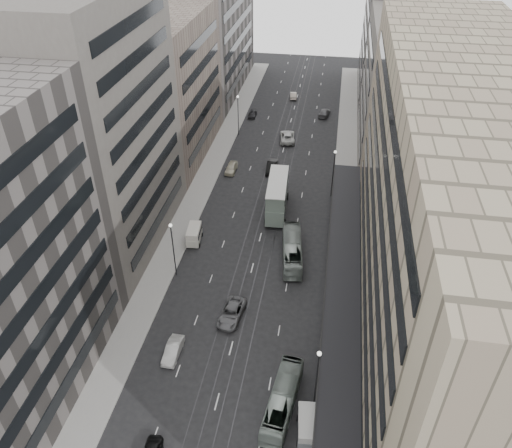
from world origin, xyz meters
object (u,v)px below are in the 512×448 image
Objects in this scene: bus_near at (283,400)px; panel_van at (194,234)px; bus_far at (292,250)px; sedan_2 at (231,313)px; sedan_1 at (173,350)px; double_decker at (277,195)px; vw_microbus at (307,426)px.

panel_van is (-15.81, 25.02, -0.01)m from bus_near.
bus_near is 23.64m from bus_far.
sedan_2 is (8.30, -13.75, -0.58)m from panel_van.
bus_far is at bearing 60.26° from sedan_1.
panel_van is 0.94× the size of sedan_1.
panel_van is at bearing 99.50° from sedan_1.
bus_near is 0.92× the size of bus_far.
panel_van is at bearing -141.04° from double_decker.
vw_microbus is 1.03× the size of panel_van.
sedan_1 is at bearing 52.14° from bus_far.
bus_far reaches higher than sedan_1.
double_decker reaches higher than bus_far.
panel_van reaches higher than vw_microbus.
bus_near is 2.34× the size of vw_microbus.
panel_van is at bearing -50.68° from bus_near.
bus_far is 1.02× the size of double_decker.
double_decker is at bearing 76.61° from sedan_1.
bus_far is (-1.56, 23.58, 0.12)m from bus_near.
panel_van is 16.07m from sedan_2.
bus_far is 2.47× the size of sedan_1.
bus_near is at bearing -49.93° from sedan_2.
double_decker is (-5.11, 34.65, 1.65)m from bus_near.
bus_near reaches higher than panel_van.
vw_microbus is 16.94m from sedan_2.
panel_van is (-14.26, 1.44, -0.13)m from bus_far.
sedan_2 is (-2.40, -23.37, -2.24)m from double_decker.
vw_microbus is at bearing 91.88° from bus_far.
sedan_1 is (-12.75, 4.70, -0.64)m from bus_near.
double_decker is at bearing -74.58° from bus_near.
vw_microbus is (2.59, -2.32, -0.15)m from bus_near.
double_decker is 2.49× the size of vw_microbus.
bus_far is at bearing 93.76° from vw_microbus.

